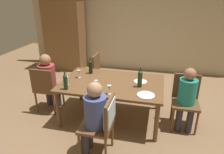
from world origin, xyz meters
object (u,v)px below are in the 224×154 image
(chair_far_left, at_px, (101,71))
(wine_glass_near_right, at_px, (67,79))
(wine_bottle_short_olive, at_px, (140,78))
(dinner_plate_host, at_px, (146,95))
(wine_bottle_tall_green, at_px, (65,82))
(wine_glass_near_left, at_px, (79,72))
(chair_near, at_px, (104,120))
(person_man_guest, at_px, (187,95))
(wine_glass_far, at_px, (96,83))
(wine_bottle_dark_red, at_px, (91,67))
(armoire_cabinet, at_px, (65,33))
(person_man_bearded, at_px, (94,114))
(wine_glass_centre, at_px, (109,88))
(person_woman_host, at_px, (48,78))
(dining_table, at_px, (112,86))
(chair_right_end, at_px, (185,98))
(chair_left_end, at_px, (46,87))
(dinner_plate_guest_left, at_px, (140,82))

(chair_far_left, height_order, wine_glass_near_right, chair_far_left)
(wine_bottle_short_olive, xyz_separation_m, dinner_plate_host, (0.13, -0.30, -0.15))
(wine_bottle_tall_green, xyz_separation_m, wine_glass_near_left, (0.02, 0.51, -0.03))
(chair_near, distance_m, wine_glass_near_right, 1.10)
(person_man_guest, distance_m, wine_glass_far, 1.51)
(wine_bottle_dark_red, xyz_separation_m, wine_glass_near_right, (-0.22, -0.61, -0.03))
(armoire_cabinet, distance_m, person_man_bearded, 3.86)
(wine_glass_centre, xyz_separation_m, wine_glass_near_right, (-0.79, 0.16, 0.00))
(person_man_bearded, xyz_separation_m, wine_bottle_short_olive, (0.52, 0.89, 0.22))
(person_woman_host, height_order, wine_glass_centre, person_woman_host)
(dining_table, xyz_separation_m, person_woman_host, (-1.28, 0.03, 0.01))
(chair_right_end, height_order, wine_bottle_dark_red, wine_bottle_dark_red)
(chair_left_end, relative_size, wine_glass_far, 6.17)
(dinner_plate_host, relative_size, dinner_plate_guest_left, 1.18)
(wine_glass_near_right, bearing_deg, chair_left_end, 159.68)
(chair_right_end, xyz_separation_m, wine_glass_near_left, (-1.92, -0.03, 0.30))
(person_man_guest, bearing_deg, chair_near, 38.93)
(wine_bottle_dark_red, relative_size, dinner_plate_host, 1.12)
(wine_glass_near_right, bearing_deg, wine_bottle_short_olive, 10.32)
(person_woman_host, distance_m, dinner_plate_host, 1.95)
(chair_right_end, distance_m, wine_glass_centre, 1.36)
(chair_right_end, bearing_deg, person_man_bearded, 38.71)
(dining_table, relative_size, dinner_plate_guest_left, 7.64)
(wine_bottle_dark_red, xyz_separation_m, wine_glass_far, (0.31, -0.63, -0.03))
(armoire_cabinet, relative_size, wine_glass_near_right, 14.63)
(person_woman_host, bearing_deg, wine_bottle_dark_red, 20.80)
(chair_right_end, height_order, wine_glass_centre, chair_right_end)
(person_man_bearded, xyz_separation_m, wine_glass_far, (-0.17, 0.64, 0.17))
(dining_table, distance_m, chair_left_end, 1.29)
(wine_bottle_tall_green, height_order, wine_glass_far, wine_bottle_tall_green)
(wine_glass_near_left, distance_m, wine_glass_far, 0.59)
(dinner_plate_host, bearing_deg, wine_glass_far, 176.42)
(dinner_plate_guest_left, bearing_deg, person_man_guest, -11.23)
(wine_bottle_short_olive, distance_m, wine_glass_far, 0.73)
(person_woman_host, distance_m, wine_glass_centre, 1.43)
(person_woman_host, bearing_deg, wine_glass_centre, -19.48)
(chair_near, bearing_deg, person_man_bearded, 90.00)
(armoire_cabinet, distance_m, chair_near, 3.94)
(wine_bottle_short_olive, distance_m, wine_glass_near_right, 1.24)
(chair_near, height_order, chair_right_end, same)
(chair_left_end, bearing_deg, wine_bottle_tall_green, -30.94)
(person_man_bearded, relative_size, dinner_plate_guest_left, 4.86)
(chair_right_end, bearing_deg, chair_left_end, 3.90)
(chair_near, bearing_deg, wine_glass_near_right, 51.90)
(armoire_cabinet, bearing_deg, wine_glass_far, -55.66)
(wine_glass_near_right, distance_m, dinner_plate_host, 1.36)
(chair_left_end, bearing_deg, dinner_plate_host, -8.33)
(wine_glass_near_left, bearing_deg, wine_bottle_dark_red, 61.29)
(chair_right_end, xyz_separation_m, chair_far_left, (-1.77, 0.87, 0.00))
(chair_left_end, xyz_separation_m, dinner_plate_guest_left, (1.77, 0.22, 0.20))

